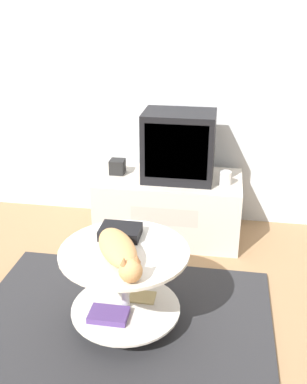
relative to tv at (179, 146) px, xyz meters
name	(u,v)px	position (x,y,z in m)	size (l,w,h in m)	color
ground_plane	(121,323)	(-0.20, -1.07, -0.73)	(12.00, 12.00, 0.00)	#93704C
wall_back	(160,57)	(-0.20, 0.37, 0.57)	(8.00, 0.05, 2.60)	silver
rug	(121,321)	(-0.20, -1.07, -0.72)	(1.71, 1.23, 0.02)	#28282B
tv_stand	(169,206)	(-0.06, 0.01, -0.49)	(1.07, 0.55, 0.48)	beige
tv	(179,146)	(0.00, 0.00, 0.00)	(0.51, 0.35, 0.50)	black
speaker	(117,167)	(-0.47, 0.02, -0.20)	(0.11, 0.11, 0.11)	black
mug	(225,178)	(0.35, -0.07, -0.20)	(0.08, 0.08, 0.10)	white
coffee_table	(124,280)	(-0.16, -1.10, -0.41)	(0.69, 0.69, 0.49)	#B2B2B7
dvd_box	(120,232)	(-0.21, -0.96, -0.20)	(0.22, 0.16, 0.06)	black
cat	(119,251)	(-0.16, -1.20, -0.17)	(0.34, 0.54, 0.14)	tan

